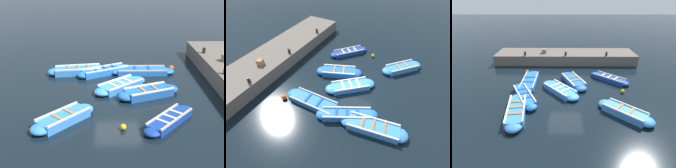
# 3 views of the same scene
# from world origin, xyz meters

# --- Properties ---
(ground_plane) EXTENTS (120.00, 120.00, 0.00)m
(ground_plane) POSITION_xyz_m (0.00, 0.00, 0.00)
(ground_plane) COLOR black
(boat_alongside) EXTENTS (2.80, 2.94, 0.45)m
(boat_alongside) POSITION_xyz_m (-2.42, -3.25, 0.19)
(boat_alongside) COLOR #3884E0
(boat_alongside) RESTS_ON ground
(boat_far_corner) EXTENTS (3.42, 2.09, 0.46)m
(boat_far_corner) POSITION_xyz_m (1.52, -0.58, 0.20)
(boat_far_corner) COLOR #1E59AD
(boat_far_corner) RESTS_ON ground
(boat_broadside) EXTENTS (3.73, 1.39, 0.45)m
(boat_broadside) POSITION_xyz_m (-2.31, 2.74, 0.20)
(boat_broadside) COLOR #3884E0
(boat_broadside) RESTS_ON ground
(boat_end_of_row) EXTENTS (2.72, 2.92, 0.38)m
(boat_end_of_row) POSITION_xyz_m (2.06, -3.39, 0.16)
(boat_end_of_row) COLOR navy
(boat_end_of_row) RESTS_ON ground
(boat_inner_gap) EXTENTS (3.86, 1.02, 0.37)m
(boat_inner_gap) POSITION_xyz_m (1.53, 2.71, 0.16)
(boat_inner_gap) COLOR blue
(boat_inner_gap) RESTS_ON ground
(boat_outer_left) EXTENTS (3.15, 2.88, 0.41)m
(boat_outer_left) POSITION_xyz_m (0.14, 0.39, 0.18)
(boat_outer_left) COLOR #3884E0
(boat_outer_left) RESTS_ON ground
(boat_near_quay) EXTENTS (3.47, 2.25, 0.44)m
(boat_near_quay) POSITION_xyz_m (-0.70, 2.64, 0.19)
(boat_near_quay) COLOR blue
(boat_near_quay) RESTS_ON ground
(quay_wall) EXTENTS (3.05, 13.50, 0.94)m
(quay_wall) POSITION_xyz_m (6.67, 0.00, 0.47)
(quay_wall) COLOR #605951
(quay_wall) RESTS_ON ground
(bollard_north) EXTENTS (0.20, 0.20, 0.35)m
(bollard_north) POSITION_xyz_m (5.50, -3.80, 1.12)
(bollard_north) COLOR black
(bollard_north) RESTS_ON quay_wall
(bollard_mid_north) EXTENTS (0.20, 0.20, 0.35)m
(bollard_mid_north) POSITION_xyz_m (5.50, 0.00, 1.12)
(bollard_mid_north) COLOR black
(bollard_mid_north) RESTS_ON quay_wall
(bollard_mid_south) EXTENTS (0.20, 0.20, 0.35)m
(bollard_mid_south) POSITION_xyz_m (5.50, 3.80, 1.12)
(bollard_mid_south) COLOR black
(bollard_mid_south) RESTS_ON quay_wall
(wooden_crate) EXTENTS (0.48, 0.48, 0.39)m
(wooden_crate) POSITION_xyz_m (6.28, 2.12, 1.14)
(wooden_crate) COLOR olive
(wooden_crate) RESTS_ON quay_wall
(buoy_orange_near) EXTENTS (0.26, 0.26, 0.26)m
(buoy_orange_near) POSITION_xyz_m (0.08, -3.88, 0.13)
(buoy_orange_near) COLOR #EAB214
(buoy_orange_near) RESTS_ON ground
(buoy_yellow_far) EXTENTS (0.32, 0.32, 0.32)m
(buoy_yellow_far) POSITION_xyz_m (3.40, 3.27, 0.16)
(buoy_yellow_far) COLOR #E05119
(buoy_yellow_far) RESTS_ON ground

